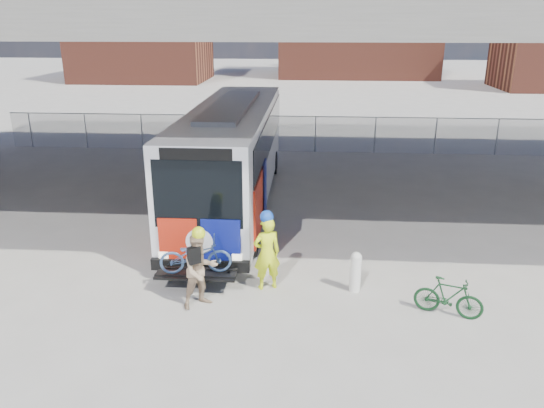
# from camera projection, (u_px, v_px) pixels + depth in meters

# --- Properties ---
(ground) EXTENTS (160.00, 160.00, 0.00)m
(ground) POSITION_uv_depth(u_px,v_px,m) (283.00, 244.00, 15.98)
(ground) COLOR #9E9991
(ground) RESTS_ON ground
(bus) EXTENTS (2.67, 13.00, 3.69)m
(bus) POSITION_uv_depth(u_px,v_px,m) (233.00, 148.00, 18.79)
(bus) COLOR silver
(bus) RESTS_ON ground
(overpass) EXTENTS (40.00, 16.00, 7.95)m
(overpass) POSITION_uv_depth(u_px,v_px,m) (291.00, 16.00, 17.60)
(overpass) COLOR #605E59
(overpass) RESTS_ON ground
(chainlink_fence) EXTENTS (30.00, 0.06, 30.00)m
(chainlink_fence) POSITION_uv_depth(u_px,v_px,m) (296.00, 124.00, 26.82)
(chainlink_fence) COLOR gray
(chainlink_fence) RESTS_ON ground
(brick_buildings) EXTENTS (54.00, 22.00, 12.00)m
(brick_buildings) POSITION_uv_depth(u_px,v_px,m) (317.00, 29.00, 59.54)
(brick_buildings) COLOR brown
(brick_buildings) RESTS_ON ground
(bollard) EXTENTS (0.27, 0.27, 1.05)m
(bollard) POSITION_uv_depth(u_px,v_px,m) (355.00, 270.00, 13.07)
(bollard) COLOR silver
(bollard) RESTS_ON ground
(cyclist_hivis) EXTENTS (0.81, 0.68, 2.08)m
(cyclist_hivis) POSITION_uv_depth(u_px,v_px,m) (267.00, 251.00, 13.08)
(cyclist_hivis) COLOR #E6FF1A
(cyclist_hivis) RESTS_ON ground
(cyclist_tan) EXTENTS (1.12, 1.09, 2.00)m
(cyclist_tan) POSITION_uv_depth(u_px,v_px,m) (200.00, 269.00, 12.27)
(cyclist_tan) COLOR tan
(cyclist_tan) RESTS_ON ground
(bike_parked) EXTENTS (1.60, 0.93, 0.93)m
(bike_parked) POSITION_uv_depth(u_px,v_px,m) (449.00, 297.00, 12.01)
(bike_parked) COLOR #133B1C
(bike_parked) RESTS_ON ground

